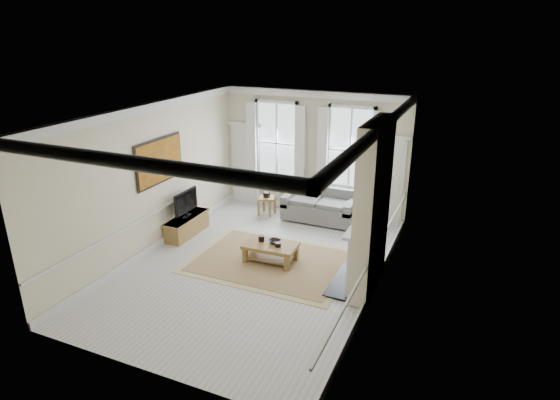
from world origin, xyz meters
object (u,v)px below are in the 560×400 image
at_px(side_table, 267,201).
at_px(coffee_table, 271,247).
at_px(tv_stand, 187,226).
at_px(sofa, 320,207).

distance_m(side_table, coffee_table, 2.82).
bearing_deg(tv_stand, sofa, 39.15).
height_order(side_table, tv_stand, side_table).
xyz_separation_m(side_table, tv_stand, (-1.27, -2.03, -0.16)).
distance_m(side_table, tv_stand, 2.40).
relative_size(sofa, tv_stand, 1.40).
height_order(side_table, coffee_table, side_table).
height_order(sofa, tv_stand, sofa).
distance_m(coffee_table, tv_stand, 2.59).
height_order(sofa, side_table, sofa).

